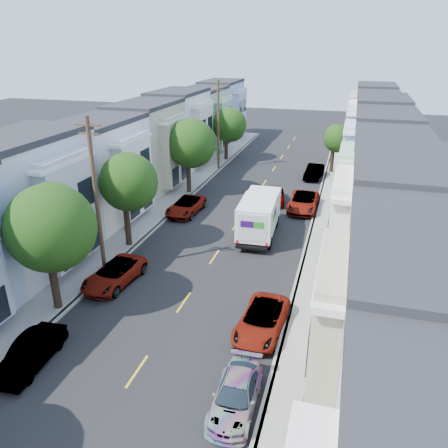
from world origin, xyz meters
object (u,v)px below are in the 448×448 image
object	(u,v)px
tree_c	(127,182)
parked_right_c	(303,202)
utility_pole_far	(218,125)
parked_left_c	(114,274)
parked_right_d	(314,172)
fedex_truck	(259,214)
parked_right_a	(236,395)
tree_b	(50,228)
tree_far_r	(337,139)
utility_pole_near	(96,198)
parked_left_b	(31,353)
parked_right_b	(262,321)
tree_d	(191,144)
lead_sedan	(275,195)
parked_left_d	(186,206)
tree_e	(229,125)

from	to	relation	value
tree_c	parked_right_c	world-z (taller)	tree_c
utility_pole_far	parked_left_c	bearing A→B (deg)	-87.05
tree_c	parked_right_d	distance (m)	24.48
fedex_truck	parked_right_c	size ratio (longest dim) A/B	1.24
parked_right_a	parked_right_d	size ratio (longest dim) A/B	0.95
fedex_truck	parked_right_c	world-z (taller)	fedex_truck
tree_b	utility_pole_far	distance (m)	30.57
tree_c	tree_far_r	distance (m)	27.57
utility_pole_near	parked_left_b	bearing A→B (deg)	-81.10
utility_pole_near	utility_pole_far	bearing A→B (deg)	90.00
tree_b	parked_right_c	size ratio (longest dim) A/B	1.38
parked_right_b	parked_right_d	bearing A→B (deg)	93.67
tree_c	utility_pole_near	world-z (taller)	utility_pole_near
parked_right_d	parked_left_b	bearing A→B (deg)	-100.38
tree_c	parked_right_a	xyz separation A→B (m)	(11.20, -12.76, -4.33)
utility_pole_near	parked_left_b	xyz separation A→B (m)	(1.40, -8.94, -4.48)
tree_d	utility_pole_far	xyz separation A→B (m)	(0.00, 9.24, 0.15)
tree_b	parked_right_a	distance (m)	12.75
utility_pole_far	parked_right_b	distance (m)	31.80
parked_left_c	parked_right_b	distance (m)	10.05
tree_d	parked_right_c	world-z (taller)	tree_d
tree_c	utility_pole_far	size ratio (longest dim) A/B	0.70
fedex_truck	parked_right_a	world-z (taller)	fedex_truck
tree_c	parked_right_b	bearing A→B (deg)	-33.52
tree_b	lead_sedan	bearing A→B (deg)	67.99
tree_c	utility_pole_far	world-z (taller)	utility_pole_far
lead_sedan	parked_left_c	world-z (taller)	lead_sedan
tree_far_r	parked_left_d	xyz separation A→B (m)	(-11.79, -16.77, -3.23)
tree_c	tree_d	bearing A→B (deg)	90.00
tree_d	parked_left_c	world-z (taller)	tree_d
parked_left_b	parked_right_b	bearing A→B (deg)	25.39
parked_left_b	tree_b	bearing A→B (deg)	103.86
utility_pole_near	parked_right_b	world-z (taller)	utility_pole_near
tree_far_r	utility_pole_near	distance (m)	31.14
tree_e	utility_pole_far	size ratio (longest dim) A/B	0.66
parked_left_b	parked_right_d	world-z (taller)	parked_right_d
parked_left_b	parked_right_a	distance (m)	9.80
lead_sedan	tree_d	bearing A→B (deg)	167.70
utility_pole_near	parked_left_c	xyz separation A→B (m)	(1.40, -1.18, -4.48)
tree_e	utility_pole_near	distance (m)	30.36
tree_c	parked_right_c	bearing A→B (deg)	44.85
utility_pole_far	parked_left_d	bearing A→B (deg)	-84.52
utility_pole_far	fedex_truck	bearing A→B (deg)	-63.96
tree_b	tree_far_r	world-z (taller)	tree_b
parked_left_c	tree_e	bearing A→B (deg)	98.26
fedex_truck	tree_far_r	bearing A→B (deg)	73.79
tree_e	parked_right_d	distance (m)	12.82
tree_c	tree_far_r	bearing A→B (deg)	61.38
utility_pole_far	parked_right_d	xyz separation A→B (m)	(11.20, -0.65, -4.42)
utility_pole_near	parked_left_c	size ratio (longest dim) A/B	2.07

